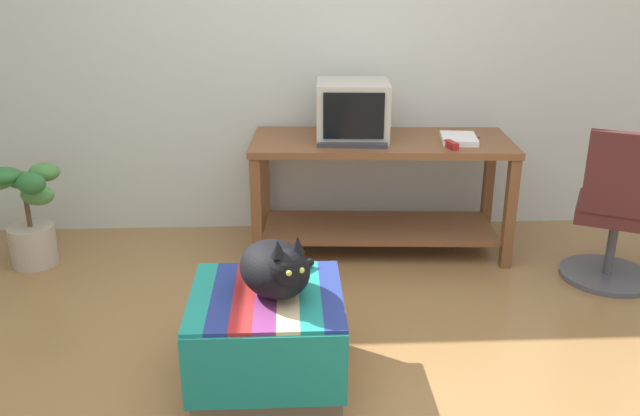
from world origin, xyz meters
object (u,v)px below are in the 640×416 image
at_px(desk, 380,174).
at_px(stapler, 451,145).
at_px(potted_plant, 28,216).
at_px(keyboard, 353,143).
at_px(book, 459,139).
at_px(tv_monitor, 353,111).
at_px(cat, 277,268).
at_px(office_chair, 616,218).
at_px(ottoman_with_blanket, 267,337).

height_order(desk, stapler, stapler).
height_order(desk, potted_plant, desk).
relative_size(keyboard, book, 1.49).
height_order(keyboard, potted_plant, keyboard).
relative_size(tv_monitor, book, 1.65).
bearing_deg(keyboard, potted_plant, -172.63).
bearing_deg(tv_monitor, cat, -103.59).
distance_m(book, stapler, 0.17).
distance_m(book, office_chair, 0.97).
bearing_deg(potted_plant, stapler, -1.80).
distance_m(cat, office_chair, 2.02).
distance_m(ottoman_with_blanket, office_chair, 2.06).
relative_size(cat, stapler, 4.35).
distance_m(tv_monitor, office_chair, 1.59).
height_order(keyboard, ottoman_with_blanket, keyboard).
height_order(desk, book, book).
bearing_deg(book, tv_monitor, 177.24).
bearing_deg(tv_monitor, potted_plant, -170.83).
bearing_deg(desk, potted_plant, -172.34).
relative_size(keyboard, office_chair, 0.45).
height_order(cat, stapler, stapler).
bearing_deg(book, ottoman_with_blanket, -122.71).
relative_size(desk, tv_monitor, 3.56).
xyz_separation_m(book, ottoman_with_blanket, (-1.10, -1.30, -0.52)).
xyz_separation_m(book, stapler, (-0.08, -0.15, 0.00)).
bearing_deg(desk, ottoman_with_blanket, -111.94).
bearing_deg(book, keyboard, -167.39).
bearing_deg(tv_monitor, stapler, -22.74).
xyz_separation_m(book, cat, (-1.06, -1.30, -0.19)).
height_order(desk, tv_monitor, tv_monitor).
bearing_deg(ottoman_with_blanket, potted_plant, 139.31).
relative_size(potted_plant, office_chair, 0.71).
height_order(office_chair, stapler, office_chair).
xyz_separation_m(tv_monitor, potted_plant, (-1.91, -0.19, -0.56)).
height_order(ottoman_with_blanket, cat, cat).
height_order(desk, cat, desk).
height_order(keyboard, cat, keyboard).
xyz_separation_m(tv_monitor, cat, (-0.44, -1.42, -0.34)).
bearing_deg(stapler, tv_monitor, 137.62).
xyz_separation_m(book, office_chair, (0.78, -0.47, -0.33)).
relative_size(keyboard, cat, 0.84).
distance_m(desk, tv_monitor, 0.42).
bearing_deg(tv_monitor, ottoman_with_blanket, -105.35).
distance_m(potted_plant, office_chair, 3.33).
bearing_deg(ottoman_with_blanket, keyboard, 69.34).
bearing_deg(cat, stapler, 25.18).
height_order(tv_monitor, stapler, tv_monitor).
distance_m(cat, potted_plant, 1.93).
height_order(cat, office_chair, office_chair).
bearing_deg(keyboard, office_chair, -9.47).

